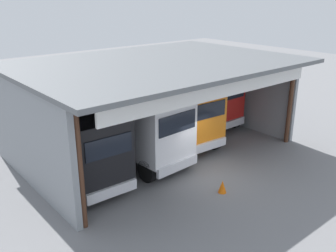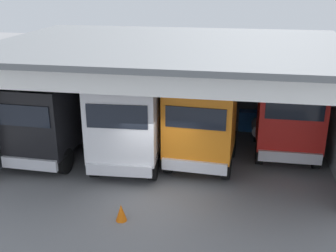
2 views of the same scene
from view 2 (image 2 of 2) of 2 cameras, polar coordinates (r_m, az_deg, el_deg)
ground_plane at (r=14.57m, az=-2.13°, el=-10.16°), size 80.00×80.00×0.00m
workshop_shed at (r=17.92m, az=1.09°, el=7.51°), size 13.93×10.01×4.88m
truck_black_center_right_bay at (r=17.35m, az=-16.43°, el=0.66°), size 2.56×5.28×3.43m
truck_white_left_bay at (r=15.99m, az=-5.85°, el=0.31°), size 2.89×4.45×3.67m
truck_orange_right_bay at (r=16.19m, az=4.55°, el=0.23°), size 2.79×4.53×3.71m
truck_red_center_left_bay at (r=17.74m, az=16.30°, el=1.07°), size 2.72×5.00×3.50m
oil_drum at (r=20.85m, az=16.58°, el=-0.07°), size 0.58×0.58×0.88m
tool_cart at (r=21.03m, az=10.96°, el=0.75°), size 0.90×0.60×1.00m
traffic_cone at (r=13.41m, az=-6.49°, el=-11.80°), size 0.36×0.36×0.56m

